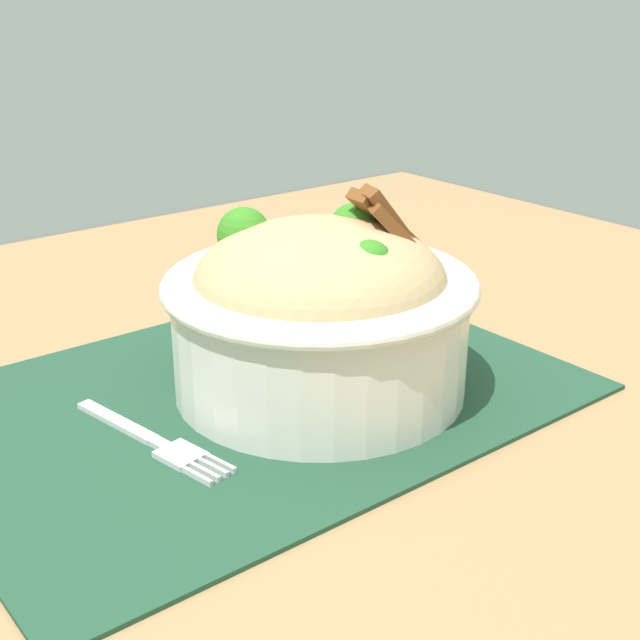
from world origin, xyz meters
The scene contains 4 objects.
table centered at (0.00, 0.00, 0.67)m, with size 1.14×0.93×0.75m.
placemat centered at (0.00, -0.01, 0.75)m, with size 0.41×0.30×0.00m, color #1E422D.
bowl centered at (-0.04, 0.01, 0.81)m, with size 0.21×0.21×0.14m.
fork centered at (0.09, 0.01, 0.75)m, with size 0.04×0.14×0.00m.
Camera 1 is at (0.29, 0.43, 1.01)m, focal length 48.58 mm.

